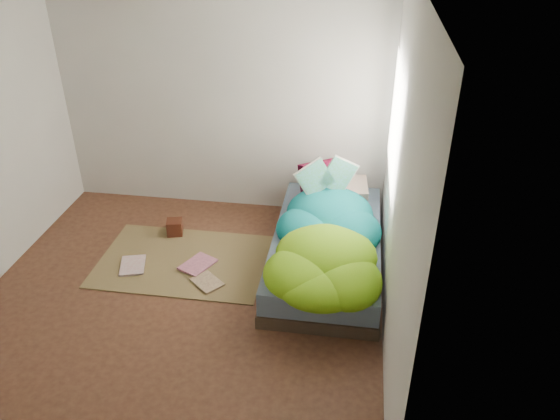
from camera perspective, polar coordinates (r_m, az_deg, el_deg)
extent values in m
cube|color=#44261A|center=(4.93, -10.33, -9.12)|extent=(3.50, 3.50, 0.00)
cube|color=beige|center=(5.79, -6.21, 12.08)|extent=(3.50, 0.04, 2.60)
cube|color=beige|center=(2.92, -23.24, -10.40)|extent=(3.50, 0.04, 2.60)
cube|color=beige|center=(4.01, 12.36, 3.02)|extent=(0.04, 3.50, 2.60)
cube|color=white|center=(4.79, 11.90, 8.96)|extent=(0.01, 1.00, 1.20)
cube|color=#332A1C|center=(5.26, 4.82, -5.05)|extent=(1.00, 2.00, 0.12)
cube|color=#465D70|center=(5.16, 4.90, -3.51)|extent=(0.98, 1.96, 0.22)
cube|color=brown|center=(5.38, -10.10, -5.24)|extent=(1.60, 1.10, 0.01)
cube|color=white|center=(5.77, 6.45, 2.28)|extent=(0.56, 0.39, 0.12)
cube|color=#4B0516|center=(5.58, 4.22, 3.00)|extent=(0.41, 0.32, 0.41)
cube|color=#39110D|center=(5.76, -10.94, -1.77)|extent=(0.19, 0.19, 0.16)
imported|color=silver|center=(5.41, -16.33, -5.68)|extent=(0.31, 0.36, 0.02)
imported|color=pink|center=(5.34, -9.55, -5.22)|extent=(0.36, 0.40, 0.03)
imported|color=tan|center=(5.01, -8.60, -7.93)|extent=(0.34, 0.34, 0.02)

